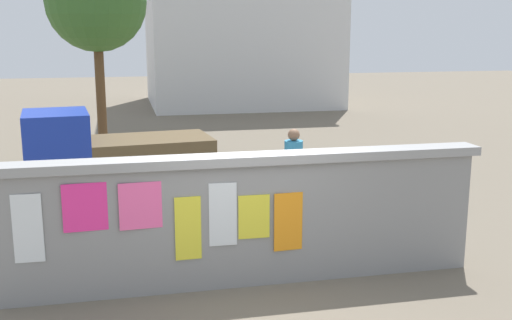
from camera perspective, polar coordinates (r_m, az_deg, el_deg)
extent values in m
plane|color=#6B6051|center=(16.18, -6.57, -0.17)|extent=(60.00, 60.00, 0.00)
cube|color=gray|center=(8.31, -0.84, -5.96)|extent=(6.39, 0.30, 1.67)
cube|color=gray|center=(8.08, -0.86, 0.10)|extent=(6.59, 0.42, 0.12)
cube|color=silver|center=(8.03, -20.36, -5.97)|extent=(0.36, 0.02, 0.87)
cube|color=#F42D8C|center=(7.89, -15.54, -4.25)|extent=(0.54, 0.04, 0.61)
cube|color=#F9599E|center=(7.89, -10.62, -4.19)|extent=(0.54, 0.04, 0.60)
cube|color=yellow|center=(8.02, -6.30, -6.31)|extent=(0.34, 0.02, 0.84)
cube|color=silver|center=(8.03, -3.08, -5.06)|extent=(0.36, 0.02, 0.84)
cube|color=yellow|center=(8.13, -0.19, -5.28)|extent=(0.42, 0.02, 0.59)
cube|color=orange|center=(8.26, 3.00, -5.73)|extent=(0.40, 0.03, 0.80)
cylinder|color=black|center=(12.05, -18.08, -3.23)|extent=(0.72, 0.27, 0.70)
cylinder|color=black|center=(13.32, -18.17, -1.82)|extent=(0.72, 0.27, 0.70)
cylinder|color=black|center=(12.31, -6.38, -2.39)|extent=(0.72, 0.27, 0.70)
cylinder|color=black|center=(13.54, -7.55, -1.08)|extent=(0.72, 0.27, 0.70)
cube|color=#1933A5|center=(12.52, -17.89, 0.86)|extent=(1.35, 1.62, 1.50)
cube|color=brown|center=(12.72, -9.69, 0.07)|extent=(2.55, 1.75, 0.90)
cylinder|color=black|center=(9.54, -9.70, -7.11)|extent=(0.60, 0.13, 0.60)
cylinder|color=black|center=(9.51, -17.58, -7.58)|extent=(0.61, 0.15, 0.60)
cube|color=gold|center=(9.42, -13.72, -5.76)|extent=(1.01, 0.30, 0.32)
cube|color=black|center=(9.36, -15.00, -4.78)|extent=(0.57, 0.25, 0.10)
cube|color=#262626|center=(9.37, -10.43, -3.97)|extent=(0.07, 0.56, 0.03)
cylinder|color=black|center=(9.66, 1.68, -6.52)|extent=(0.65, 0.17, 0.66)
cylinder|color=black|center=(10.13, 7.07, -5.70)|extent=(0.65, 0.17, 0.66)
cube|color=#197233|center=(9.83, 4.46, -5.11)|extent=(0.94, 0.23, 0.06)
cylinder|color=#197233|center=(9.84, 5.25, -3.78)|extent=(0.04, 0.04, 0.40)
cube|color=black|center=(9.78, 5.27, -2.65)|extent=(0.21, 0.12, 0.05)
cube|color=black|center=(9.52, 1.97, -3.34)|extent=(0.13, 0.44, 0.03)
cylinder|color=black|center=(12.39, 4.78, -2.35)|extent=(0.66, 0.15, 0.66)
cylinder|color=black|center=(12.90, 8.93, -1.89)|extent=(0.66, 0.15, 0.66)
cube|color=#1933A5|center=(12.59, 6.91, -1.32)|extent=(0.94, 0.21, 0.06)
cylinder|color=#1933A5|center=(12.62, 7.53, -0.29)|extent=(0.03, 0.03, 0.40)
cube|color=black|center=(12.58, 7.56, 0.60)|extent=(0.21, 0.11, 0.05)
cube|color=black|center=(12.29, 5.03, 0.15)|extent=(0.12, 0.44, 0.03)
cylinder|color=#338CBF|center=(11.57, 3.67, -3.01)|extent=(0.12, 0.12, 0.80)
cylinder|color=#338CBF|center=(11.42, 3.22, -3.21)|extent=(0.12, 0.12, 0.80)
cylinder|color=#338CBF|center=(11.34, 3.49, 0.30)|extent=(0.48, 0.48, 0.60)
sphere|color=#8C664C|center=(11.26, 3.52, 2.35)|extent=(0.22, 0.22, 0.22)
cylinder|color=brown|center=(17.40, -14.15, 5.71)|extent=(0.26, 0.26, 3.18)
sphere|color=#335F25|center=(17.32, -14.59, 14.03)|extent=(2.66, 2.66, 2.66)
cube|color=silver|center=(28.60, -1.59, 13.47)|extent=(8.08, 6.91, 8.22)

